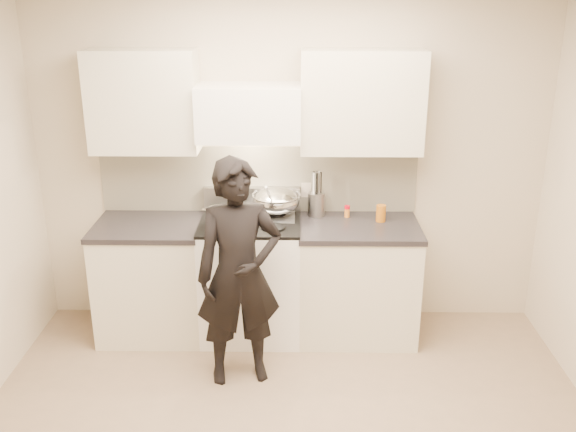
{
  "coord_description": "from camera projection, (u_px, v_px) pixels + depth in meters",
  "views": [
    {
      "loc": [
        0.05,
        -3.13,
        2.64
      ],
      "look_at": [
        -0.01,
        1.05,
        1.12
      ],
      "focal_mm": 40.0,
      "sensor_mm": 36.0,
      "label": 1
    }
  ],
  "objects": [
    {
      "name": "wok",
      "position": [
        276.0,
        201.0,
        4.96
      ],
      "size": [
        0.38,
        0.47,
        0.31
      ],
      "color": "silver",
      "rests_on": "stove"
    },
    {
      "name": "oil_glass",
      "position": [
        381.0,
        213.0,
        4.91
      ],
      "size": [
        0.07,
        0.07,
        0.13
      ],
      "color": "#B25F11",
      "rests_on": "counter_right"
    },
    {
      "name": "stove",
      "position": [
        251.0,
        277.0,
        5.03
      ],
      "size": [
        0.76,
        0.65,
        0.96
      ],
      "color": "white",
      "rests_on": "ground"
    },
    {
      "name": "spice_jar",
      "position": [
        347.0,
        211.0,
        5.01
      ],
      "size": [
        0.04,
        0.04,
        0.09
      ],
      "color": "orange",
      "rests_on": "counter_right"
    },
    {
      "name": "counter_left",
      "position": [
        152.0,
        278.0,
        5.04
      ],
      "size": [
        0.82,
        0.67,
        0.92
      ],
      "color": "beige",
      "rests_on": "ground"
    },
    {
      "name": "utensil_crock",
      "position": [
        316.0,
        202.0,
        5.02
      ],
      "size": [
        0.13,
        0.13,
        0.36
      ],
      "color": "#A0A0A0",
      "rests_on": "counter_right"
    },
    {
      "name": "stock_pot",
      "position": [
        221.0,
        217.0,
        4.71
      ],
      "size": [
        0.29,
        0.25,
        0.14
      ],
      "color": "silver",
      "rests_on": "stove"
    },
    {
      "name": "room_shell",
      "position": [
        277.0,
        178.0,
        3.65
      ],
      "size": [
        4.04,
        3.54,
        2.7
      ],
      "color": "#C6B499",
      "rests_on": "ground"
    },
    {
      "name": "person",
      "position": [
        239.0,
        274.0,
        4.32
      ],
      "size": [
        0.66,
        0.5,
        1.6
      ],
      "primitive_type": "imported",
      "rotation": [
        0.0,
        0.0,
        0.22
      ],
      "color": "black",
      "rests_on": "ground"
    },
    {
      "name": "counter_right",
      "position": [
        357.0,
        279.0,
        5.02
      ],
      "size": [
        0.92,
        0.67,
        0.92
      ],
      "color": "beige",
      "rests_on": "ground"
    }
  ]
}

